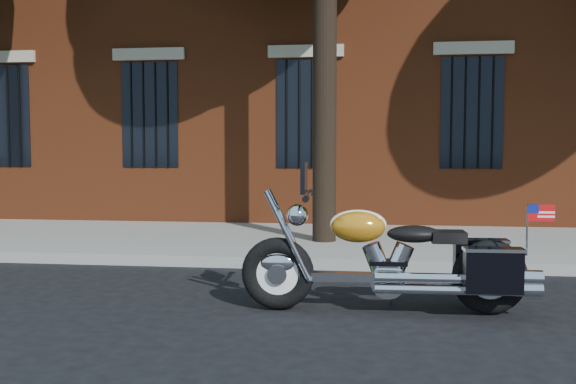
# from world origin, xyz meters

# --- Properties ---
(ground) EXTENTS (120.00, 120.00, 0.00)m
(ground) POSITION_xyz_m (0.00, 0.00, 0.00)
(ground) COLOR black
(ground) RESTS_ON ground
(curb) EXTENTS (40.00, 0.16, 0.15)m
(curb) POSITION_xyz_m (0.00, 1.38, 0.07)
(curb) COLOR gray
(curb) RESTS_ON ground
(sidewalk) EXTENTS (40.00, 3.60, 0.15)m
(sidewalk) POSITION_xyz_m (0.00, 3.26, 0.07)
(sidewalk) COLOR gray
(sidewalk) RESTS_ON ground
(motorcycle) EXTENTS (2.86, 0.84, 1.43)m
(motorcycle) POSITION_xyz_m (1.46, -0.73, 0.49)
(motorcycle) COLOR black
(motorcycle) RESTS_ON ground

